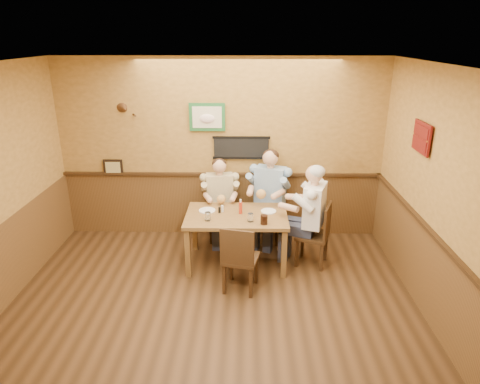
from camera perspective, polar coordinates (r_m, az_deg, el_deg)
The scene contains 17 objects.
room at distance 4.34m, azimuth -2.70°, elevation 1.40°, with size 5.02×5.03×2.81m.
dining_table at distance 5.95m, azimuth -0.47°, elevation -3.82°, with size 1.40×0.90×0.75m.
chair_back_left at distance 6.74m, azimuth -2.67°, elevation -3.03°, with size 0.39×0.39×0.84m, color #3C2613, non-canonical shape.
chair_back_right at distance 6.72m, azimuth 3.96°, elevation -2.73°, with size 0.43×0.43×0.93m, color #3C2613, non-canonical shape.
chair_right_end at distance 6.10m, azimuth 9.67°, elevation -5.54°, with size 0.42×0.42×0.92m, color #3C2613, non-canonical shape.
chair_near_side at distance 5.44m, azimuth 0.10°, elevation -8.64°, with size 0.42×0.42×0.91m, color #3C2613, non-canonical shape.
diner_tan_shirt at distance 6.67m, azimuth -2.70°, elevation -1.61°, with size 0.55×0.55×1.20m, color beige, non-canonical shape.
diner_blue_polo at distance 6.64m, azimuth 4.00°, elevation -1.15°, with size 0.61×0.61×1.33m, color #82A3C4, non-canonical shape.
diner_white_elder at distance 6.02m, azimuth 9.78°, elevation -3.86°, with size 0.60×0.60×1.31m, color white, non-canonical shape.
water_glass_left at distance 5.72m, azimuth -4.31°, elevation -3.26°, with size 0.08×0.08×0.12m, color silver.
water_glass_mid at distance 5.68m, azimuth 1.40°, elevation -3.42°, with size 0.08×0.08×0.11m, color white.
cola_tumbler at distance 5.61m, azimuth 3.22°, elevation -3.70°, with size 0.09×0.09×0.12m, color black.
hot_sauce_bottle at distance 5.90m, azimuth 0.08°, elevation -2.04°, with size 0.05×0.05×0.19m, color red.
salt_shaker at distance 5.99m, azimuth -2.37°, elevation -2.24°, with size 0.04×0.04×0.09m, color silver.
pepper_shaker at distance 5.95m, azimuth -2.77°, elevation -2.42°, with size 0.03×0.03×0.08m, color black.
plate_far_left at distance 6.04m, azimuth -4.41°, elevation -2.47°, with size 0.23×0.23×0.02m, color silver.
plate_far_right at distance 6.01m, azimuth 3.83°, elevation -2.56°, with size 0.21×0.21×0.01m, color white.
Camera 1 is at (0.42, -3.92, 3.10)m, focal length 32.00 mm.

